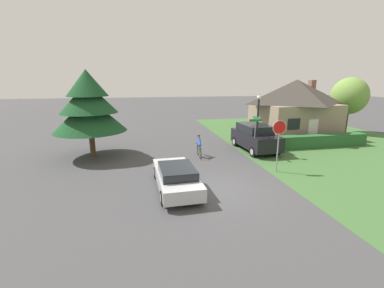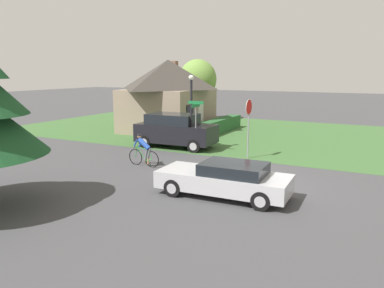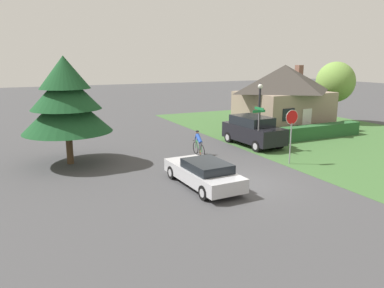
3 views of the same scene
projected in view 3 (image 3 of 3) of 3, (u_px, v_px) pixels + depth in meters
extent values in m
plane|color=#424244|center=(242.00, 183.00, 17.35)|extent=(140.00, 140.00, 0.00)
cube|color=#3D6633|center=(354.00, 142.00, 25.80)|extent=(16.00, 36.00, 0.01)
cube|color=gray|center=(283.00, 111.00, 30.27)|extent=(6.94, 5.55, 3.07)
pyramid|color=#3D3833|center=(285.00, 78.00, 29.69)|extent=(7.50, 5.99, 2.12)
cube|color=silver|center=(307.00, 122.00, 28.17)|extent=(0.90, 0.11, 2.00)
cube|color=black|center=(289.00, 115.00, 27.14)|extent=(1.10, 0.13, 0.90)
cube|color=brown|center=(299.00, 70.00, 30.94)|extent=(0.53, 0.53, 0.80)
cube|color=#285B2D|center=(308.00, 132.00, 26.79)|extent=(9.17, 0.90, 0.98)
cube|color=#BCBCC1|center=(203.00, 174.00, 16.92)|extent=(1.95, 4.69, 0.60)
cube|color=black|center=(207.00, 166.00, 16.48)|extent=(1.65, 2.23, 0.39)
cylinder|color=black|center=(173.00, 172.00, 17.97)|extent=(0.29, 0.64, 0.63)
cylinder|color=#ADADB2|center=(173.00, 172.00, 17.97)|extent=(0.29, 0.37, 0.36)
cylinder|color=black|center=(201.00, 168.00, 18.68)|extent=(0.29, 0.64, 0.63)
cylinder|color=#ADADB2|center=(201.00, 168.00, 18.68)|extent=(0.29, 0.37, 0.36)
cylinder|color=black|center=(205.00, 193.00, 15.26)|extent=(0.29, 0.64, 0.63)
cylinder|color=#ADADB2|center=(205.00, 193.00, 15.26)|extent=(0.29, 0.37, 0.36)
cylinder|color=black|center=(237.00, 187.00, 15.96)|extent=(0.29, 0.64, 0.63)
cylinder|color=#ADADB2|center=(237.00, 187.00, 15.96)|extent=(0.29, 0.37, 0.36)
torus|color=black|center=(202.00, 151.00, 21.84)|extent=(0.09, 0.78, 0.77)
torus|color=black|center=(196.00, 148.00, 22.71)|extent=(0.09, 0.78, 0.77)
cylinder|color=#338C3F|center=(200.00, 148.00, 22.02)|extent=(0.05, 0.17, 0.57)
cylinder|color=#338C3F|center=(198.00, 146.00, 22.34)|extent=(0.07, 0.60, 0.64)
cylinder|color=#338C3F|center=(198.00, 142.00, 22.22)|extent=(0.08, 0.72, 0.10)
cylinder|color=#338C3F|center=(201.00, 152.00, 21.99)|extent=(0.06, 0.32, 0.16)
cylinder|color=#338C3F|center=(201.00, 147.00, 21.87)|extent=(0.04, 0.20, 0.44)
cylinder|color=#338C3F|center=(196.00, 144.00, 22.62)|extent=(0.04, 0.11, 0.50)
cylinder|color=black|center=(196.00, 140.00, 22.53)|extent=(0.44, 0.05, 0.02)
ellipsoid|color=black|center=(201.00, 143.00, 21.90)|extent=(0.09, 0.20, 0.05)
cylinder|color=slate|center=(201.00, 146.00, 21.93)|extent=(0.12, 0.25, 0.47)
cylinder|color=slate|center=(200.00, 147.00, 22.08)|extent=(0.12, 0.25, 0.62)
cylinder|color=tan|center=(200.00, 152.00, 22.07)|extent=(0.08, 0.08, 0.30)
cylinder|color=tan|center=(200.00, 153.00, 22.25)|extent=(0.17, 0.08, 0.21)
cylinder|color=#264CB2|center=(199.00, 139.00, 22.09)|extent=(0.26, 0.67, 0.56)
cylinder|color=#264CB2|center=(198.00, 138.00, 22.29)|extent=(0.08, 0.24, 0.35)
cylinder|color=#264CB2|center=(196.00, 137.00, 22.53)|extent=(0.08, 0.24, 0.35)
sphere|color=tan|center=(197.00, 132.00, 22.25)|extent=(0.19, 0.19, 0.19)
ellipsoid|color=black|center=(197.00, 131.00, 22.24)|extent=(0.22, 0.18, 0.12)
cube|color=black|center=(253.00, 133.00, 24.77)|extent=(2.24, 4.64, 1.03)
cube|color=black|center=(252.00, 121.00, 24.79)|extent=(1.91, 2.87, 0.58)
cylinder|color=black|center=(229.00, 137.00, 25.79)|extent=(0.33, 0.74, 0.72)
cylinder|color=#ADADB2|center=(229.00, 137.00, 25.79)|extent=(0.33, 0.43, 0.42)
cylinder|color=black|center=(250.00, 135.00, 26.62)|extent=(0.33, 0.74, 0.72)
cylinder|color=#ADADB2|center=(250.00, 135.00, 26.62)|extent=(0.33, 0.43, 0.42)
cylinder|color=black|center=(257.00, 146.00, 23.14)|extent=(0.33, 0.74, 0.72)
cylinder|color=#ADADB2|center=(257.00, 146.00, 23.14)|extent=(0.33, 0.43, 0.42)
cylinder|color=black|center=(279.00, 143.00, 23.97)|extent=(0.33, 0.74, 0.72)
cylinder|color=#ADADB2|center=(279.00, 143.00, 23.97)|extent=(0.33, 0.43, 0.42)
cylinder|color=gray|center=(290.00, 144.00, 20.32)|extent=(0.07, 0.07, 2.28)
cylinder|color=red|center=(292.00, 117.00, 19.99)|extent=(0.74, 0.05, 0.74)
cylinder|color=silver|center=(292.00, 117.00, 19.99)|extent=(0.79, 0.05, 0.79)
cylinder|color=black|center=(259.00, 120.00, 23.22)|extent=(0.13, 0.13, 3.88)
sphere|color=white|center=(260.00, 86.00, 22.76)|extent=(0.28, 0.28, 0.28)
cone|color=black|center=(260.00, 84.00, 22.73)|extent=(0.17, 0.17, 0.11)
cylinder|color=gray|center=(258.00, 133.00, 22.83)|extent=(0.06, 0.06, 2.50)
cube|color=#197238|center=(259.00, 111.00, 22.54)|extent=(0.90, 0.03, 0.16)
cube|color=#197238|center=(259.00, 109.00, 22.50)|extent=(0.03, 0.90, 0.16)
cylinder|color=#4C3823|center=(70.00, 148.00, 20.46)|extent=(0.36, 0.36, 1.78)
cone|color=#194723|center=(67.00, 111.00, 20.01)|extent=(4.74, 4.74, 2.25)
cone|color=#194723|center=(65.00, 90.00, 19.76)|extent=(3.70, 3.70, 1.98)
cone|color=#194723|center=(64.00, 72.00, 19.55)|extent=(2.66, 2.66, 1.71)
cylinder|color=#4C3823|center=(333.00, 111.00, 33.58)|extent=(0.34, 0.34, 2.21)
ellipsoid|color=olive|center=(335.00, 82.00, 33.02)|extent=(3.36, 3.36, 3.53)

